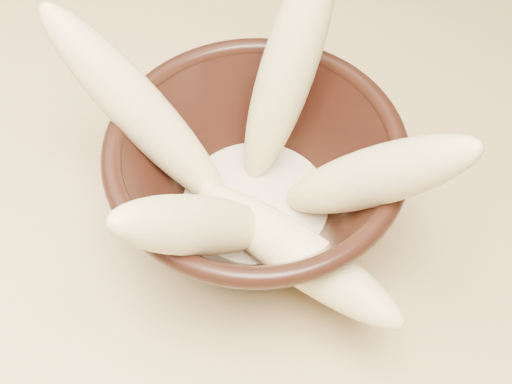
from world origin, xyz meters
TOP-DOWN VIEW (x-y plane):
  - table at (0.00, 0.00)m, footprint 1.20×0.80m
  - bowl at (0.20, 0.01)m, footprint 0.20×0.20m
  - milk_puddle at (0.20, 0.01)m, footprint 0.11×0.11m
  - banana_upright at (0.20, 0.06)m, footprint 0.07×0.11m
  - banana_left at (0.12, 0.00)m, footprint 0.15×0.04m
  - banana_right at (0.28, 0.01)m, footprint 0.14×0.06m
  - banana_across at (0.25, -0.03)m, footprint 0.17×0.08m
  - banana_front at (0.20, -0.06)m, footprint 0.09×0.14m

SIDE VIEW (x-z plane):
  - table at x=0.00m, z-range 0.30..1.05m
  - milk_puddle at x=0.20m, z-range 0.78..0.79m
  - bowl at x=0.20m, z-range 0.76..0.87m
  - banana_across at x=0.25m, z-range 0.79..0.84m
  - banana_front at x=0.20m, z-range 0.78..0.93m
  - banana_left at x=0.12m, z-range 0.78..0.94m
  - banana_right at x=0.28m, z-range 0.78..0.94m
  - banana_upright at x=0.20m, z-range 0.78..0.96m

